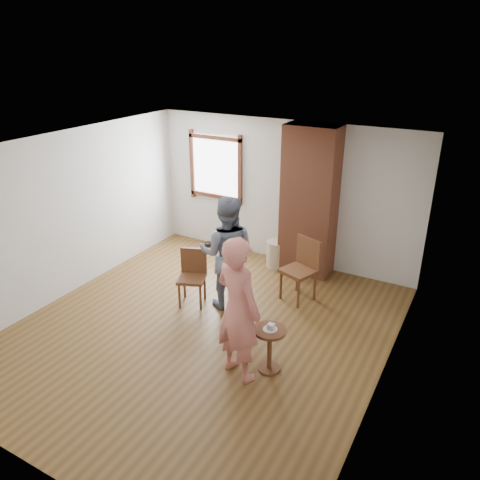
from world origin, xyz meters
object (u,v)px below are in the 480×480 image
Objects in this scene: stoneware_crock at (277,254)px; side_table at (270,343)px; dining_chair_right at (302,266)px; person_pink at (238,309)px; dining_chair_left at (193,274)px; man at (227,253)px.

stoneware_crock is 0.83× the size of side_table.
stoneware_crock is at bearing 154.68° from dining_chair_right.
person_pink reaches higher than side_table.
dining_chair_left is (-0.63, -1.77, 0.24)m from stoneware_crock.
man is at bearing -93.79° from stoneware_crock.
dining_chair_right reaches higher than stoneware_crock.
dining_chair_left is 2.02m from side_table.
stoneware_crock is 0.57× the size of dining_chair_left.
stoneware_crock is at bearing -55.21° from person_pink.
stoneware_crock is 0.49× the size of dining_chair_right.
side_table is (0.33, -1.87, -0.16)m from dining_chair_right.
person_pink is at bearing -60.34° from dining_chair_left.
dining_chair_left is 0.49× the size of man.
dining_chair_left is 0.68m from man.
side_table is (1.79, -0.94, -0.09)m from dining_chair_left.
dining_chair_right is 0.57× the size of man.
dining_chair_right is at bearing -45.64° from stoneware_crock.
man reaches higher than stoneware_crock.
dining_chair_right is at bearing 11.12° from dining_chair_left.
person_pink reaches higher than dining_chair_left.
side_table reaches higher than stoneware_crock.
dining_chair_right reaches higher than dining_chair_left.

